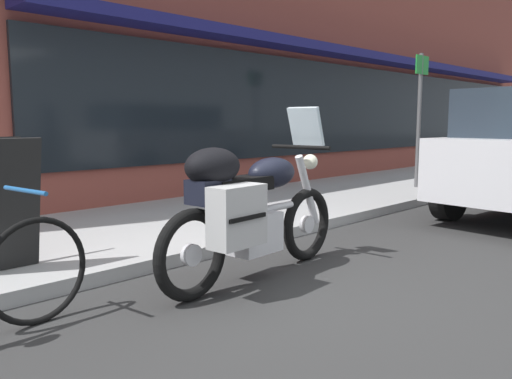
{
  "coord_description": "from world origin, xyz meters",
  "views": [
    {
      "loc": [
        -2.97,
        -2.41,
        1.29
      ],
      "look_at": [
        0.22,
        0.67,
        0.7
      ],
      "focal_mm": 36.26,
      "sensor_mm": 36.0,
      "label": 1
    }
  ],
  "objects": [
    {
      "name": "ground_plane",
      "position": [
        0.0,
        0.0,
        0.0
      ],
      "size": [
        80.0,
        80.0,
        0.0
      ],
      "primitive_type": "plane",
      "color": "#2D2D2D"
    },
    {
      "name": "storefront_building",
      "position": [
        7.53,
        4.12,
        3.31
      ],
      "size": [
        23.06,
        0.9,
        6.77
      ],
      "color": "brown",
      "rests_on": "ground_plane"
    },
    {
      "name": "sidewalk_curb",
      "position": [
        9.0,
        2.58,
        0.06
      ],
      "size": [
        30.0,
        2.77,
        0.12
      ],
      "color": "#9D9D9D",
      "rests_on": "ground_plane"
    },
    {
      "name": "touring_motorcycle",
      "position": [
        -0.1,
        0.43,
        0.61
      ],
      "size": [
        2.13,
        0.76,
        1.42
      ],
      "color": "black",
      "rests_on": "ground_plane"
    },
    {
      "name": "parking_sign_pole",
      "position": [
        5.63,
        1.9,
        1.51
      ],
      "size": [
        0.44,
        0.07,
        2.34
      ],
      "color": "#59595B",
      "rests_on": "sidewalk_curb"
    }
  ]
}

